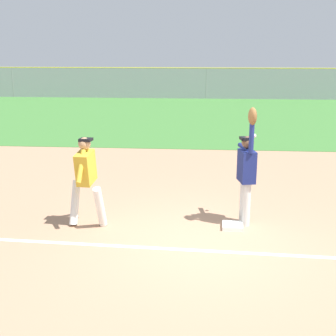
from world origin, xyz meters
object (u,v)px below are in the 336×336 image
Objects in this scene: fielder at (247,168)px; baseball at (254,136)px; first_base at (232,226)px; parked_car_silver at (35,84)px; parked_car_blue at (180,86)px; runner at (86,176)px; parked_car_black at (263,86)px; parked_car_tan at (112,85)px.

baseball is at bearing -123.97° from fielder.
parked_car_silver reaches higher than first_base.
parked_car_blue is at bearing 95.54° from first_base.
parked_car_silver is at bearing 173.82° from parked_car_blue.
parked_car_black is at bearing 82.19° from runner.
parked_car_silver and parked_car_blue have the same top height.
parked_car_tan and parked_car_black have the same top height.
parked_car_black is at bearing -108.46° from fielder.
fielder is 0.50× the size of parked_car_black.
baseball reaches higher than parked_car_silver.
fielder is 0.50× the size of parked_car_silver.
parked_car_tan is at bearing 174.02° from parked_car_black.
parked_car_silver and parked_car_tan have the same top height.
parked_car_silver is at bearing 118.75° from baseball.
runner is at bearing -76.30° from parked_car_tan.
parked_car_silver is 6.22m from parked_car_tan.
fielder reaches higher than parked_car_silver.
runner reaches higher than first_base.
parked_car_silver is at bearing 118.52° from runner.
parked_car_tan is (-5.15, 26.86, -0.32)m from runner.
parked_car_tan is (-8.13, 26.51, -0.45)m from fielder.
parked_car_blue is (-2.78, 25.96, -0.45)m from fielder.
parked_car_silver is 11.60m from parked_car_blue.
baseball is 27.46m from parked_car_tan.
runner is at bearing -74.11° from parked_car_silver.
first_base is 27.89m from parked_car_tan.
parked_car_tan reaches higher than first_base.
parked_car_tan is 1.00× the size of parked_car_blue.
fielder is 26.61m from parked_car_black.
runner is (-2.75, -0.12, 0.96)m from first_base.
fielder reaches higher than parked_car_black.
fielder reaches higher than parked_car_tan.
runner is at bearing -108.94° from parked_car_black.
parked_car_blue is 0.98× the size of parked_car_black.
parked_car_tan is at bearing 171.98° from parked_car_blue.
parked_car_silver is (-14.35, 26.78, -0.45)m from fielder.
first_base is 5.14× the size of baseball.
parked_car_black is at bearing 82.05° from first_base.
parked_car_blue is (-2.54, 26.19, 0.63)m from first_base.
parked_car_blue is at bearing -94.84° from fielder.
baseball reaches higher than first_base.
runner is 0.37× the size of parked_car_silver.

